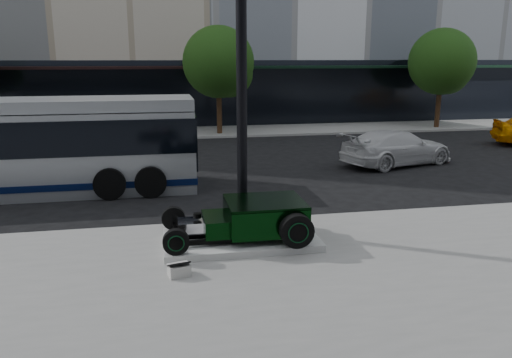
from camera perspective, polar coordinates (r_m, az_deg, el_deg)
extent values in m
plane|color=black|center=(14.80, -1.92, -2.59)|extent=(120.00, 120.00, 0.00)
cube|color=gray|center=(28.41, -6.43, 5.35)|extent=(70.00, 4.00, 0.12)
cube|color=black|center=(31.29, -25.66, 8.44)|extent=(22.00, 0.50, 4.00)
cube|color=black|center=(33.91, 15.93, 9.56)|extent=(24.00, 0.50, 4.00)
cube|color=black|center=(30.64, -26.25, 11.31)|extent=(22.00, 1.60, 0.15)
cube|color=black|center=(33.31, 16.58, 12.22)|extent=(24.00, 1.60, 0.15)
cylinder|color=black|center=(27.36, -4.22, 7.95)|extent=(0.28, 0.28, 2.60)
sphere|color=black|center=(27.22, -4.31, 13.19)|extent=(3.80, 3.80, 3.80)
sphere|color=black|center=(27.61, -3.10, 11.97)|extent=(2.60, 2.60, 2.60)
cylinder|color=black|center=(31.64, 20.10, 7.94)|extent=(0.28, 0.28, 2.60)
sphere|color=black|center=(31.52, 20.48, 12.46)|extent=(3.80, 3.80, 3.80)
sphere|color=black|center=(32.10, 21.04, 11.34)|extent=(2.60, 2.60, 2.60)
cube|color=silver|center=(11.23, -1.75, -6.94)|extent=(3.40, 1.80, 0.15)
cube|color=black|center=(10.75, -1.37, -6.90)|extent=(3.00, 0.08, 0.10)
cube|color=black|center=(11.58, -2.12, -5.36)|extent=(3.00, 0.08, 0.10)
cube|color=black|center=(11.15, 1.02, -4.23)|extent=(1.70, 1.45, 0.62)
cube|color=black|center=(11.05, 1.03, -2.60)|extent=(1.70, 1.45, 0.06)
cube|color=black|center=(11.02, -4.60, -5.14)|extent=(0.55, 1.05, 0.38)
cube|color=silver|center=(10.99, -7.46, -5.54)|extent=(0.55, 0.55, 0.34)
cylinder|color=black|center=(10.92, -6.72, -4.16)|extent=(0.18, 0.18, 0.10)
cylinder|color=black|center=(11.02, -9.27, -6.22)|extent=(0.06, 1.55, 0.06)
cylinder|color=black|center=(10.51, 4.67, -5.92)|extent=(0.72, 0.24, 0.72)
cylinder|color=black|center=(10.40, 4.86, -6.15)|extent=(0.37, 0.02, 0.37)
torus|color=#0A391B|center=(10.38, 4.88, -6.17)|extent=(0.44, 0.02, 0.44)
cylinder|color=black|center=(12.07, 2.51, -3.27)|extent=(0.72, 0.24, 0.72)
cylinder|color=black|center=(12.19, 2.37, -3.10)|extent=(0.37, 0.02, 0.37)
torus|color=#0A391B|center=(12.20, 2.36, -3.08)|extent=(0.44, 0.02, 0.44)
cylinder|color=black|center=(10.25, -9.14, -7.11)|extent=(0.54, 0.16, 0.54)
cylinder|color=black|center=(10.17, -9.12, -7.28)|extent=(0.28, 0.02, 0.28)
torus|color=#0A391B|center=(10.16, -9.12, -7.30)|extent=(0.34, 0.02, 0.34)
cylinder|color=black|center=(11.72, -9.42, -4.43)|extent=(0.54, 0.16, 0.54)
cylinder|color=black|center=(11.81, -9.43, -4.30)|extent=(0.28, 0.02, 0.28)
torus|color=#0A391B|center=(11.82, -9.44, -4.28)|extent=(0.34, 0.02, 0.34)
cube|color=silver|center=(9.73, -8.79, -10.25)|extent=(0.46, 0.38, 0.22)
cube|color=black|center=(9.68, -8.81, -9.57)|extent=(0.45, 0.37, 0.15)
cylinder|color=black|center=(11.41, -1.67, 13.78)|extent=(0.24, 0.24, 8.09)
cylinder|color=black|center=(12.07, -1.54, -5.30)|extent=(0.45, 0.45, 0.20)
cube|color=#071541|center=(17.44, -27.16, -0.18)|extent=(12.05, 2.60, 0.20)
cube|color=black|center=(16.55, -7.11, 4.56)|extent=(0.06, 2.30, 1.70)
cylinder|color=black|center=(15.52, -16.38, -0.54)|extent=(0.96, 0.28, 0.96)
cylinder|color=black|center=(18.05, -15.67, 1.46)|extent=(0.96, 0.28, 0.96)
cylinder|color=black|center=(15.45, -11.95, -0.34)|extent=(0.96, 0.28, 0.96)
cylinder|color=black|center=(17.99, -11.86, 1.64)|extent=(0.96, 0.28, 0.96)
imported|color=silver|center=(20.54, 15.80, 3.49)|extent=(5.12, 3.25, 1.38)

